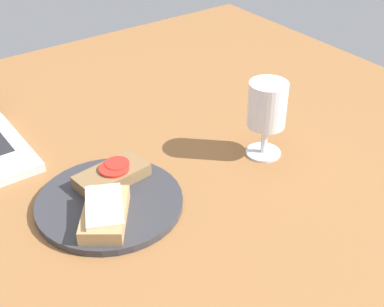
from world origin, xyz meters
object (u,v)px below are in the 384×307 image
object	(u,v)px
sandwich_with_tomato	(112,175)
wine_glass	(268,108)
plate	(109,202)
sandwich_with_cheese	(105,212)

from	to	relation	value
sandwich_with_tomato	wine_glass	distance (cm)	28.97
plate	wine_glass	bearing A→B (deg)	-6.28
sandwich_with_tomato	sandwich_with_cheese	bearing A→B (deg)	-124.98
sandwich_with_tomato	wine_glass	size ratio (longest dim) A/B	0.89
plate	sandwich_with_cheese	bearing A→B (deg)	-124.56
sandwich_with_cheese	sandwich_with_tomato	size ratio (longest dim) A/B	1.03
wine_glass	plate	bearing A→B (deg)	173.72
sandwich_with_cheese	sandwich_with_tomato	distance (cm)	9.93
sandwich_with_cheese	wine_glass	world-z (taller)	wine_glass
sandwich_with_cheese	sandwich_with_tomato	bearing A→B (deg)	55.02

